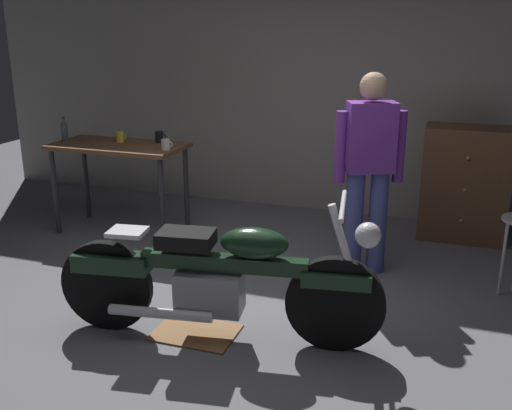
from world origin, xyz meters
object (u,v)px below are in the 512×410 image
at_px(person_standing, 369,166).
at_px(mug_yellow_tall, 120,137).
at_px(motorcycle, 219,277).
at_px(mug_black_matte, 159,137).
at_px(bottle, 65,132).
at_px(wooden_dresser, 465,184).
at_px(mug_white_ceramic, 166,144).

xyz_separation_m(person_standing, mug_yellow_tall, (-2.50, 0.31, 0.03)).
distance_m(motorcycle, person_standing, 1.67).
height_order(mug_black_matte, bottle, bottle).
relative_size(wooden_dresser, mug_white_ceramic, 9.59).
distance_m(mug_white_ceramic, mug_black_matte, 0.35).
xyz_separation_m(wooden_dresser, mug_yellow_tall, (-3.27, -0.81, 0.40)).
distance_m(motorcycle, mug_yellow_tall, 2.53).
bearing_deg(bottle, motorcycle, -34.58).
height_order(mug_white_ceramic, mug_yellow_tall, mug_yellow_tall).
relative_size(motorcycle, person_standing, 1.30).
bearing_deg(motorcycle, mug_black_matte, 118.23).
relative_size(motorcycle, wooden_dresser, 1.98).
xyz_separation_m(motorcycle, bottle, (-2.31, 1.59, 0.55)).
xyz_separation_m(person_standing, wooden_dresser, (0.77, 1.13, -0.38)).
bearing_deg(mug_white_ceramic, bottle, 178.64).
bearing_deg(mug_black_matte, wooden_dresser, 13.94).
xyz_separation_m(person_standing, mug_black_matte, (-2.12, 0.41, 0.03)).
bearing_deg(wooden_dresser, bottle, -165.79).
bearing_deg(wooden_dresser, person_standing, -124.31).
relative_size(motorcycle, bottle, 9.02).
height_order(mug_white_ceramic, bottle, bottle).
relative_size(mug_yellow_tall, mug_black_matte, 1.00).
height_order(wooden_dresser, mug_yellow_tall, wooden_dresser).
bearing_deg(bottle, mug_black_matte, 15.03).
xyz_separation_m(mug_white_ceramic, mug_black_matte, (-0.21, 0.27, 0.01)).
relative_size(person_standing, bottle, 6.93).
bearing_deg(mug_yellow_tall, mug_black_matte, 14.35).
bearing_deg(mug_yellow_tall, mug_white_ceramic, -16.47).
distance_m(person_standing, mug_yellow_tall, 2.52).
height_order(motorcycle, bottle, bottle).
xyz_separation_m(person_standing, mug_white_ceramic, (-1.91, 0.14, 0.02)).
relative_size(person_standing, wooden_dresser, 1.52).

